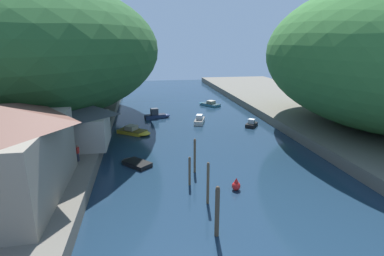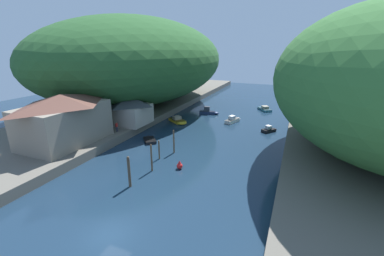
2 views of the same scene
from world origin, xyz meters
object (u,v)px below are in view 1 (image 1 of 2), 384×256
object	(u,v)px
boat_yellow_tender	(135,131)
waterfront_building	(1,153)
boat_white_cruiser	(135,163)
boathouse_shed	(77,122)
boat_mid_channel	(209,104)
person_on_quay	(78,152)
channel_buoy_near	(236,185)
boat_cabin_cruiser	(157,115)
boat_near_quay	(252,124)
boat_far_upstream	(200,120)

from	to	relation	value
boat_yellow_tender	waterfront_building	bearing A→B (deg)	12.46
boat_white_cruiser	boathouse_shed	bearing A→B (deg)	108.14
boat_mid_channel	person_on_quay	bearing A→B (deg)	-157.57
channel_buoy_near	person_on_quay	xyz separation A→B (m)	(-14.59, 6.05, 1.86)
boathouse_shed	boat_white_cruiser	world-z (taller)	boathouse_shed
waterfront_building	boat_mid_channel	distance (m)	45.03
boat_cabin_cruiser	boat_near_quay	world-z (taller)	boat_cabin_cruiser
boat_near_quay	person_on_quay	distance (m)	27.61
waterfront_building	boat_near_quay	bearing A→B (deg)	37.65
boathouse_shed	person_on_quay	distance (m)	5.34
waterfront_building	boat_mid_channel	size ratio (longest dim) A/B	2.49
person_on_quay	boat_cabin_cruiser	bearing A→B (deg)	-4.10
boat_mid_channel	boat_far_upstream	world-z (taller)	boat_far_upstream
boathouse_shed	person_on_quay	world-z (taller)	boathouse_shed
boat_far_upstream	boat_near_quay	xyz separation A→B (m)	(7.78, -3.53, -0.08)
channel_buoy_near	person_on_quay	distance (m)	15.91
boat_yellow_tender	person_on_quay	xyz separation A→B (m)	(-5.34, -12.99, 1.96)
channel_buoy_near	boat_yellow_tender	bearing A→B (deg)	115.92
boathouse_shed	boat_white_cruiser	size ratio (longest dim) A/B	1.83
boat_yellow_tender	channel_buoy_near	bearing A→B (deg)	62.71
boat_cabin_cruiser	channel_buoy_near	bearing A→B (deg)	0.59
channel_buoy_near	person_on_quay	size ratio (longest dim) A/B	0.70
boathouse_shed	boat_near_quay	size ratio (longest dim) A/B	2.16
boat_mid_channel	boat_far_upstream	size ratio (longest dim) A/B	1.08
boat_far_upstream	channel_buoy_near	world-z (taller)	boat_far_upstream
boat_near_quay	channel_buoy_near	xyz separation A→B (m)	(-9.07, -20.15, 0.08)
person_on_quay	boat_far_upstream	bearing A→B (deg)	-23.43
boat_white_cruiser	boat_yellow_tender	bearing A→B (deg)	48.97
boat_far_upstream	person_on_quay	xyz separation A→B (m)	(-15.89, -17.63, 1.86)
boathouse_shed	boat_yellow_tender	size ratio (longest dim) A/B	1.35
boathouse_shed	boat_mid_channel	distance (m)	33.56
waterfront_building	boat_mid_channel	bearing A→B (deg)	57.47
channel_buoy_near	waterfront_building	bearing A→B (deg)	-176.98
waterfront_building	channel_buoy_near	bearing A→B (deg)	3.02
waterfront_building	channel_buoy_near	size ratio (longest dim) A/B	10.98
boat_white_cruiser	boat_cabin_cruiser	bearing A→B (deg)	38.23
boat_near_quay	boat_far_upstream	bearing A→B (deg)	-166.97
boat_white_cruiser	boat_yellow_tender	world-z (taller)	boat_yellow_tender
boat_white_cruiser	person_on_quay	xyz separation A→B (m)	(-5.48, -1.32, 2.09)
channel_buoy_near	boat_mid_channel	bearing A→B (deg)	81.07
boat_far_upstream	boathouse_shed	bearing A→B (deg)	-124.32
boat_white_cruiser	channel_buoy_near	world-z (taller)	channel_buoy_near
boat_near_quay	boat_mid_channel	bearing A→B (deg)	138.63
boat_cabin_cruiser	boat_yellow_tender	world-z (taller)	boat_cabin_cruiser
boat_near_quay	channel_buoy_near	bearing A→B (deg)	-76.79
boat_cabin_cruiser	person_on_quay	size ratio (longest dim) A/B	2.76
boat_mid_channel	boat_cabin_cruiser	bearing A→B (deg)	-175.58
boat_far_upstream	boat_yellow_tender	size ratio (longest dim) A/B	0.92
boathouse_shed	channel_buoy_near	xyz separation A→B (m)	(15.39, -11.02, -3.65)
boat_mid_channel	channel_buoy_near	bearing A→B (deg)	-132.96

